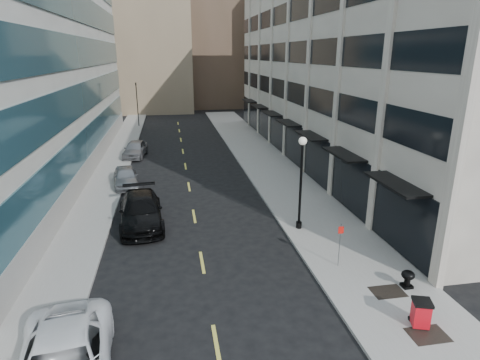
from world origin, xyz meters
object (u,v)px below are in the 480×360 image
object	(u,v)px
traffic_signal	(136,85)
lamppost	(301,175)
car_silver_sedan	(126,177)
urn_planter	(408,277)
car_grey_sedan	(135,149)
sign_post	(340,239)
car_black_pickup	(141,211)
trash_bin	(421,312)

from	to	relation	value
traffic_signal	lamppost	distance (m)	38.97
car_silver_sedan	urn_planter	bearing A→B (deg)	-59.13
car_silver_sedan	car_grey_sedan	world-z (taller)	car_grey_sedan
car_silver_sedan	lamppost	distance (m)	15.01
sign_post	car_silver_sedan	bearing A→B (deg)	131.09
car_black_pickup	sign_post	xyz separation A→B (m)	(9.60, -6.97, 0.69)
sign_post	lamppost	bearing A→B (deg)	100.14
car_black_pickup	car_silver_sedan	bearing A→B (deg)	96.83
urn_planter	trash_bin	bearing A→B (deg)	-112.26
car_black_pickup	trash_bin	xyz separation A→B (m)	(10.79, -11.70, -0.16)
car_silver_sedan	lamppost	world-z (taller)	lamppost
car_black_pickup	sign_post	size ratio (longest dim) A/B	2.79
car_silver_sedan	urn_planter	xyz separation A→B (m)	(13.40, -17.00, -0.13)
urn_planter	car_grey_sedan	bearing A→B (deg)	116.82
traffic_signal	sign_post	xyz separation A→B (m)	(11.90, -41.73, -4.14)
car_black_pickup	car_grey_sedan	size ratio (longest dim) A/B	1.28
trash_bin	lamppost	distance (m)	9.79
traffic_signal	urn_planter	world-z (taller)	traffic_signal
lamppost	traffic_signal	bearing A→B (deg)	107.04
lamppost	car_silver_sedan	bearing A→B (deg)	136.39
trash_bin	urn_planter	xyz separation A→B (m)	(1.01, 2.46, -0.10)
car_black_pickup	trash_bin	world-z (taller)	car_black_pickup
lamppost	sign_post	xyz separation A→B (m)	(0.50, -4.53, -1.82)
car_silver_sedan	trash_bin	world-z (taller)	car_silver_sedan
car_grey_sedan	lamppost	world-z (taller)	lamppost
car_black_pickup	car_grey_sedan	xyz separation A→B (m)	(-1.53, 17.13, -0.07)
car_silver_sedan	car_grey_sedan	bearing A→B (deg)	82.21
car_silver_sedan	car_black_pickup	bearing A→B (deg)	-85.72
sign_post	urn_planter	size ratio (longest dim) A/B	2.76
traffic_signal	car_black_pickup	bearing A→B (deg)	-86.21
car_grey_sedan	trash_bin	xyz separation A→B (m)	(12.33, -28.83, -0.09)
car_silver_sedan	sign_post	world-z (taller)	sign_post
traffic_signal	lamppost	world-z (taller)	traffic_signal
trash_bin	car_black_pickup	bearing A→B (deg)	151.31
car_silver_sedan	lamppost	bearing A→B (deg)	-50.99
car_grey_sedan	urn_planter	size ratio (longest dim) A/B	6.02
car_black_pickup	lamppost	bearing A→B (deg)	-19.81
car_grey_sedan	trash_bin	bearing A→B (deg)	-59.14
traffic_signal	car_silver_sedan	size ratio (longest dim) A/B	1.56
car_silver_sedan	urn_planter	size ratio (longest dim) A/B	5.66
traffic_signal	car_grey_sedan	xyz separation A→B (m)	(0.77, -17.63, -4.90)
traffic_signal	car_grey_sedan	world-z (taller)	traffic_signal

